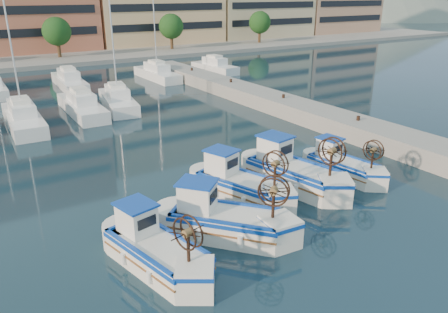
% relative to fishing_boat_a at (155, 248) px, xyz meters
% --- Properties ---
extents(ground, '(300.00, 300.00, 0.00)m').
position_rel_fishing_boat_a_xyz_m(ground, '(5.15, 0.64, -0.77)').
color(ground, '#1B3446').
rests_on(ground, ground).
extents(quay, '(3.00, 60.00, 1.20)m').
position_rel_fishing_boat_a_xyz_m(quay, '(18.15, 8.64, -0.17)').
color(quay, gray).
rests_on(quay, ground).
extents(hill_east, '(160.00, 160.00, 50.00)m').
position_rel_fishing_boat_a_xyz_m(hill_east, '(145.15, 110.64, -0.77)').
color(hill_east, slate).
rests_on(hill_east, ground).
extents(yacht_marina, '(38.04, 21.92, 11.50)m').
position_rel_fishing_boat_a_xyz_m(yacht_marina, '(2.10, 28.22, -0.24)').
color(yacht_marina, white).
rests_on(yacht_marina, ground).
extents(fishing_boat_a, '(2.71, 4.62, 2.80)m').
position_rel_fishing_boat_a_xyz_m(fishing_boat_a, '(0.00, 0.00, 0.00)').
color(fishing_boat_a, white).
rests_on(fishing_boat_a, ground).
extents(fishing_boat_b, '(4.42, 4.70, 2.97)m').
position_rel_fishing_boat_a_xyz_m(fishing_boat_b, '(3.24, 0.45, 0.05)').
color(fishing_boat_b, white).
rests_on(fishing_boat_b, ground).
extents(fishing_boat_c, '(3.27, 4.80, 2.90)m').
position_rel_fishing_boat_a_xyz_m(fishing_boat_c, '(5.80, 3.06, 0.03)').
color(fishing_boat_c, white).
rests_on(fishing_boat_c, ground).
extents(fishing_boat_d, '(3.05, 5.28, 3.20)m').
position_rel_fishing_boat_a_xyz_m(fishing_boat_d, '(8.86, 2.70, 0.11)').
color(fishing_boat_d, white).
rests_on(fishing_boat_d, ground).
extents(fishing_boat_e, '(2.14, 4.15, 2.53)m').
position_rel_fishing_boat_a_xyz_m(fishing_boat_e, '(12.08, 2.28, -0.07)').
color(fishing_boat_e, white).
rests_on(fishing_boat_e, ground).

